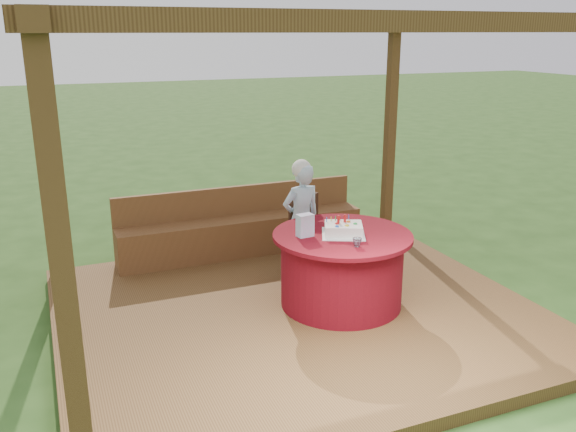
# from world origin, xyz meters

# --- Properties ---
(ground) EXTENTS (60.00, 60.00, 0.00)m
(ground) POSITION_xyz_m (0.00, 0.00, 0.00)
(ground) COLOR #254717
(ground) RESTS_ON ground
(deck) EXTENTS (4.50, 4.00, 0.12)m
(deck) POSITION_xyz_m (0.00, 0.00, 0.06)
(deck) COLOR brown
(deck) RESTS_ON ground
(pergola) EXTENTS (4.50, 4.00, 2.72)m
(pergola) POSITION_xyz_m (0.00, 0.00, 2.41)
(pergola) COLOR brown
(pergola) RESTS_ON deck
(bench) EXTENTS (3.00, 0.42, 0.80)m
(bench) POSITION_xyz_m (0.00, 1.72, 0.38)
(bench) COLOR brown
(bench) RESTS_ON deck
(table) EXTENTS (1.35, 1.35, 0.74)m
(table) POSITION_xyz_m (0.44, -0.05, 0.49)
(table) COLOR maroon
(table) RESTS_ON deck
(chair) EXTENTS (0.46, 0.46, 0.84)m
(chair) POSITION_xyz_m (0.54, 0.95, 0.57)
(chair) COLOR #381E12
(chair) RESTS_ON deck
(elderly_woman) EXTENTS (0.49, 0.36, 1.29)m
(elderly_woman) POSITION_xyz_m (0.41, 0.85, 0.77)
(elderly_woman) COLOR #96C4DF
(elderly_woman) RESTS_ON deck
(birthday_cake) EXTENTS (0.54, 0.54, 0.18)m
(birthday_cake) POSITION_xyz_m (0.44, -0.08, 0.91)
(birthday_cake) COLOR white
(birthday_cake) RESTS_ON table
(gift_bag) EXTENTS (0.16, 0.11, 0.22)m
(gift_bag) POSITION_xyz_m (0.08, 0.02, 0.96)
(gift_bag) COLOR #ED99D9
(gift_bag) RESTS_ON table
(drinking_glass) EXTENTS (0.09, 0.09, 0.08)m
(drinking_glass) POSITION_xyz_m (0.40, -0.43, 0.90)
(drinking_glass) COLOR white
(drinking_glass) RESTS_ON table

